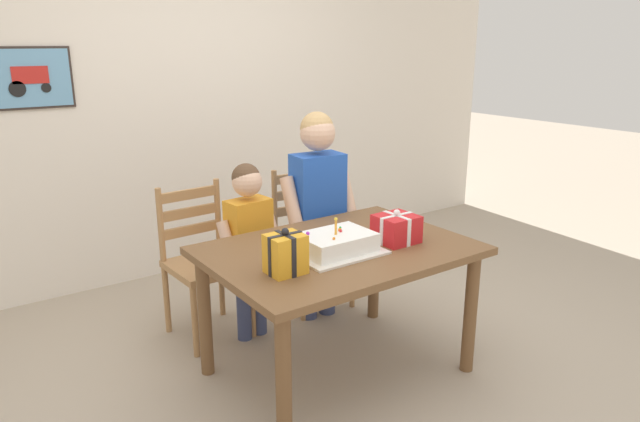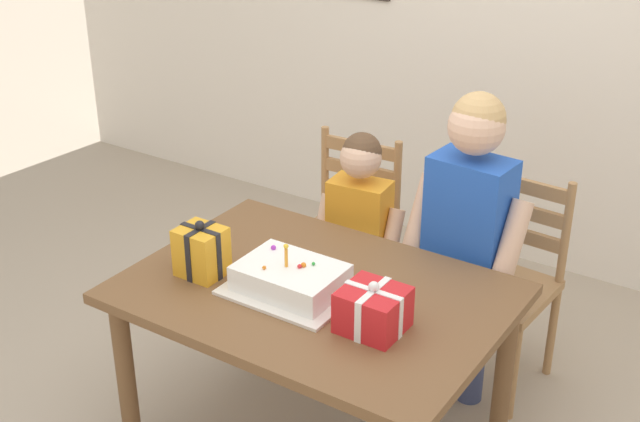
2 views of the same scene
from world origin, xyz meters
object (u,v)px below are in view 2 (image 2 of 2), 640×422
object	(u,v)px
gift_box_beside_cake	(201,251)
gift_box_red_large	(373,310)
chair_right	(502,282)
dining_table	(315,312)
child_older	(468,222)
birthday_cake	(291,279)
child_younger	(359,227)
chair_left	(344,235)

from	to	relation	value
gift_box_beside_cake	gift_box_red_large	bearing A→B (deg)	2.28
gift_box_beside_cake	chair_right	bearing A→B (deg)	50.57
dining_table	gift_box_red_large	distance (m)	0.36
gift_box_red_large	gift_box_beside_cake	xyz separation A→B (m)	(-0.70, -0.03, 0.02)
dining_table	child_older	xyz separation A→B (m)	(0.30, 0.62, 0.19)
gift_box_red_large	chair_right	xyz separation A→B (m)	(0.09, 0.94, -0.33)
birthday_cake	gift_box_red_large	distance (m)	0.36
dining_table	birthday_cake	world-z (taller)	birthday_cake
gift_box_red_large	chair_right	world-z (taller)	chair_right
gift_box_beside_cake	chair_right	world-z (taller)	gift_box_beside_cake
child_older	birthday_cake	bearing A→B (deg)	-118.42
birthday_cake	gift_box_beside_cake	bearing A→B (deg)	-167.68
chair_right	child_younger	bearing A→B (deg)	-159.75
dining_table	chair_right	xyz separation A→B (m)	(0.39, 0.83, -0.16)
birthday_cake	chair_left	distance (m)	1.00
gift_box_red_large	child_younger	size ratio (longest dim) A/B	0.19
gift_box_red_large	chair_right	size ratio (longest dim) A/B	0.23
gift_box_red_large	chair_left	distance (m)	1.21
gift_box_beside_cake	child_younger	size ratio (longest dim) A/B	0.20
birthday_cake	gift_box_beside_cake	xyz separation A→B (m)	(-0.34, -0.07, 0.04)
dining_table	birthday_cake	bearing A→B (deg)	-137.00
gift_box_red_large	chair_left	size ratio (longest dim) A/B	0.23
gift_box_beside_cake	birthday_cake	bearing A→B (deg)	12.32
dining_table	chair_right	bearing A→B (deg)	64.92
dining_table	chair_right	size ratio (longest dim) A/B	1.45
chair_left	gift_box_red_large	bearing A→B (deg)	-53.88
birthday_cake	gift_box_beside_cake	size ratio (longest dim) A/B	2.01
birthday_cake	gift_box_beside_cake	world-z (taller)	gift_box_beside_cake
gift_box_beside_cake	child_older	xyz separation A→B (m)	(0.71, 0.75, -0.00)
dining_table	gift_box_beside_cake	size ratio (longest dim) A/B	6.11
gift_box_beside_cake	chair_left	xyz separation A→B (m)	(0.02, 0.97, -0.35)
gift_box_red_large	birthday_cake	bearing A→B (deg)	172.61
chair_left	chair_right	xyz separation A→B (m)	(0.78, -0.00, 0.00)
birthday_cake	chair_right	bearing A→B (deg)	63.06
chair_left	birthday_cake	bearing A→B (deg)	-69.98
child_younger	gift_box_red_large	bearing A→B (deg)	-56.35
dining_table	child_older	bearing A→B (deg)	63.90
chair_right	gift_box_beside_cake	bearing A→B (deg)	-129.43
chair_left	child_younger	distance (m)	0.35
dining_table	child_older	size ratio (longest dim) A/B	1.00
dining_table	birthday_cake	size ratio (longest dim) A/B	3.04
chair_left	chair_right	world-z (taller)	same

